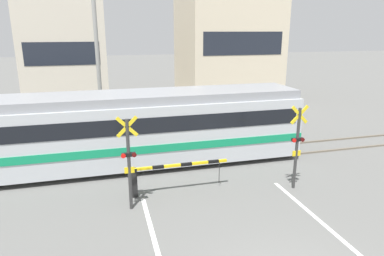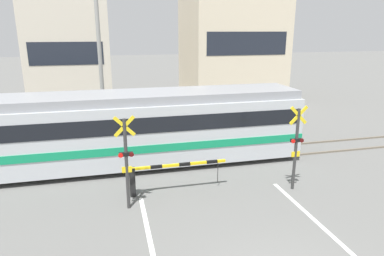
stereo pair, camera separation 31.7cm
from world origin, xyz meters
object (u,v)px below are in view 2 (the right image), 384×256
Objects in this scene: commuter_train at (110,129)px; crossing_signal_right at (296,144)px; crossing_barrier_far at (213,125)px; crossing_barrier_near at (157,173)px; crossing_signal_left at (126,159)px.

commuter_train is 5.23× the size of crossing_signal_right.
crossing_signal_right reaches higher than crossing_barrier_far.
crossing_barrier_far is (3.86, 5.70, 0.00)m from crossing_barrier_near.
crossing_barrier_far is (5.39, 2.68, -0.93)m from commuter_train.
crossing_barrier_near is 1.00× the size of crossing_barrier_far.
crossing_barrier_near is 1.12× the size of crossing_signal_right.
crossing_signal_right is (4.94, -0.82, 0.96)m from crossing_barrier_near.
crossing_signal_right is at bearing -9.46° from crossing_barrier_near.
crossing_barrier_near is at bearing -124.10° from crossing_barrier_far.
commuter_train reaches higher than crossing_signal_left.
crossing_barrier_far is at bearing 55.90° from crossing_barrier_near.
commuter_train is 5.23× the size of crossing_signal_left.
commuter_train is at bearing 116.96° from crossing_barrier_near.
commuter_train is 3.51m from crossing_barrier_near.
crossing_signal_left is (-1.08, -0.82, 0.96)m from crossing_barrier_near.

